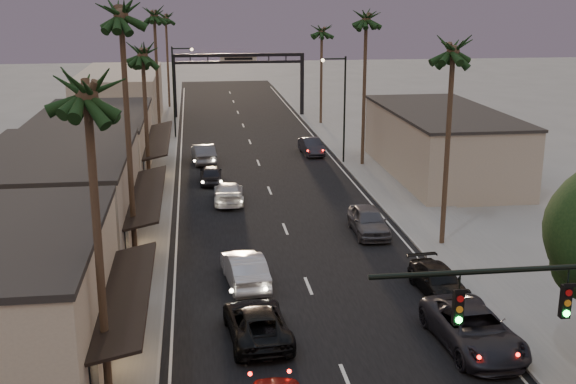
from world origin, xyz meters
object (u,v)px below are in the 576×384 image
object	(u,v)px
arch	(239,69)
palm_ld	(154,11)
palm_rb	(366,14)
oncoming_silver	(245,269)
palm_lc	(142,48)
palm_far	(166,14)
streetlight_right	(341,101)
curbside_near	(473,329)
curbside_black	(438,281)
palm_rc	(322,27)
palm_ra	(454,43)
streetlight_left	(176,84)
palm_lb	(120,7)
palm_la	(86,81)
oncoming_pickup	(257,323)

from	to	relation	value
arch	palm_ld	distance (m)	18.61
palm_rb	oncoming_silver	distance (m)	29.41
palm_lc	palm_far	bearing A→B (deg)	89.59
streetlight_right	curbside_near	size ratio (longest dim) A/B	1.51
curbside_near	curbside_black	distance (m)	5.52
palm_lc	palm_rc	size ratio (longest dim) A/B	1.00
palm_ra	oncoming_silver	world-z (taller)	palm_ra
arch	streetlight_right	bearing A→B (deg)	-74.53
palm_ra	curbside_black	xyz separation A→B (m)	(-2.53, -6.72, -10.78)
streetlight_left	palm_lb	distance (m)	36.93
palm_ra	oncoming_silver	size ratio (longest dim) A/B	2.64
palm_ra	palm_ld	bearing A→B (deg)	119.02
palm_rb	curbside_black	size ratio (longest dim) A/B	3.11
palm_rc	palm_lc	bearing A→B (deg)	-121.56
palm_lc	curbside_near	bearing A→B (deg)	-59.52
arch	curbside_black	size ratio (longest dim) A/B	3.33
palm_lb	curbside_black	size ratio (longest dim) A/B	3.33
palm_ld	curbside_black	size ratio (longest dim) A/B	3.11
palm_rb	streetlight_left	bearing A→B (deg)	137.95
streetlight_right	streetlight_left	size ratio (longest dim) A/B	1.00
streetlight_left	palm_lb	size ratio (longest dim) A/B	0.59
palm_ra	oncoming_silver	xyz separation A→B (m)	(-11.71, -4.36, -10.62)
streetlight_right	palm_ld	distance (m)	19.78
palm_la	palm_lb	xyz separation A→B (m)	(-0.00, 13.00, 1.94)
palm_rc	palm_far	distance (m)	21.97
oncoming_silver	palm_far	bearing A→B (deg)	-91.20
palm_far	palm_lb	bearing A→B (deg)	-90.31
curbside_black	streetlight_right	bearing A→B (deg)	83.57
palm_la	palm_far	size ratio (longest dim) A/B	1.00
oncoming_silver	curbside_near	world-z (taller)	curbside_near
palm_la	curbside_black	bearing A→B (deg)	29.44
streetlight_right	curbside_black	bearing A→B (deg)	-91.75
streetlight_left	palm_lc	xyz separation A→B (m)	(-1.68, -22.00, 5.14)
arch	streetlight_right	size ratio (longest dim) A/B	1.69
arch	streetlight_right	xyz separation A→B (m)	(6.92, -25.00, -0.20)
palm_ld	streetlight_right	bearing A→B (deg)	-32.79
palm_rc	curbside_near	world-z (taller)	palm_rc
palm_lb	palm_ra	xyz separation A→B (m)	(17.20, 2.00, -1.94)
palm_rb	palm_rc	world-z (taller)	palm_rb
palm_far	streetlight_right	bearing A→B (deg)	-65.24
curbside_black	palm_far	bearing A→B (deg)	98.64
curbside_black	oncoming_silver	bearing A→B (deg)	160.93
streetlight_right	palm_rc	world-z (taller)	palm_rc
palm_la	oncoming_silver	xyz separation A→B (m)	(5.49, 10.64, -10.62)
arch	palm_rb	world-z (taller)	palm_rb
streetlight_right	palm_la	size ratio (longest dim) A/B	0.68
streetlight_left	arch	bearing A→B (deg)	60.03
palm_ra	palm_rc	world-z (taller)	palm_ra
palm_ra	palm_rb	size ratio (longest dim) A/B	0.93
oncoming_pickup	curbside_near	distance (m)	8.90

